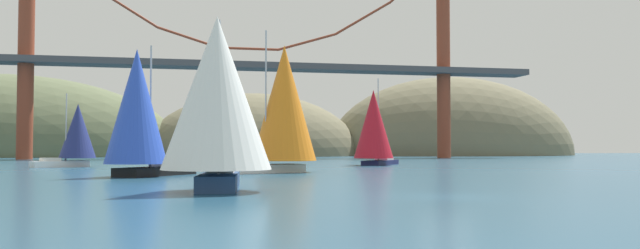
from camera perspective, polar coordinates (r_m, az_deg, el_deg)
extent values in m
plane|color=navy|center=(28.18, 11.56, -6.54)|extent=(360.00, 360.00, 0.00)
ellipsoid|color=#5B6647|center=(166.68, -27.13, -2.64)|extent=(84.73, 44.00, 39.51)
ellipsoid|color=#6B664C|center=(175.84, 12.03, -2.78)|extent=(70.70, 44.00, 43.43)
ellipsoid|color=#6B664C|center=(161.61, -6.12, -2.88)|extent=(56.11, 44.00, 32.35)
cylinder|color=brown|center=(125.79, -25.42, 6.84)|extent=(2.80, 2.80, 42.66)
cylinder|color=brown|center=(132.79, 11.29, 6.21)|extent=(2.80, 2.80, 42.66)
cube|color=#47474C|center=(122.34, -6.55, 5.35)|extent=(117.19, 6.00, 1.20)
cylinder|color=brown|center=(124.22, -17.42, 10.24)|extent=(11.86, 0.50, 7.48)
cylinder|color=brown|center=(122.62, -11.99, 7.83)|extent=(11.74, 0.50, 4.00)
cylinder|color=brown|center=(122.83, -6.54, 6.95)|extent=(11.60, 0.50, 0.50)
cylinder|color=brown|center=(124.71, -1.18, 7.62)|extent=(11.74, 0.50, 4.00)
cylinder|color=brown|center=(128.31, 4.00, 9.75)|extent=(11.86, 0.50, 7.48)
cube|color=white|center=(74.07, -22.80, -3.38)|extent=(6.02, 4.57, 0.69)
cube|color=beige|center=(73.72, -23.57, -2.97)|extent=(2.34, 2.17, 0.36)
cylinder|color=#B2B2B7|center=(74.28, -22.33, -0.22)|extent=(0.14, 0.14, 7.50)
cone|color=navy|center=(74.71, -21.40, -0.55)|extent=(5.45, 5.45, 6.11)
cube|color=black|center=(49.91, -14.84, -4.18)|extent=(6.17, 7.44, 0.68)
cube|color=beige|center=(50.96, -13.91, -3.56)|extent=(2.81, 2.96, 0.36)
cylinder|color=#B2B2B7|center=(49.39, -15.32, 1.64)|extent=(0.14, 0.14, 9.38)
cone|color=blue|center=(48.12, -16.54, 1.64)|extent=(6.42, 6.42, 8.59)
cube|color=#191E4C|center=(78.14, 5.59, -3.50)|extent=(6.67, 8.06, 0.57)
cube|color=beige|center=(79.55, 5.93, -3.14)|extent=(2.93, 3.15, 0.36)
cylinder|color=#B2B2B7|center=(77.40, 5.38, 0.47)|extent=(0.14, 0.14, 10.21)
cone|color=#B21423|center=(75.64, 4.95, 0.05)|extent=(6.74, 6.74, 8.32)
cube|color=white|center=(53.41, -5.82, -4.07)|extent=(8.68, 5.30, 0.73)
cube|color=beige|center=(52.73, -7.28, -3.50)|extent=(3.17, 2.71, 0.36)
cylinder|color=#B2B2B7|center=(53.94, -5.01, 2.53)|extent=(0.14, 0.14, 11.66)
cone|color=orange|center=(54.79, -3.31, 2.02)|extent=(7.35, 7.35, 10.22)
cube|color=navy|center=(33.24, -9.26, -5.18)|extent=(2.68, 7.44, 0.81)
cube|color=beige|center=(34.52, -9.13, -4.09)|extent=(1.70, 2.47, 0.36)
cylinder|color=#B2B2B7|center=(32.58, -9.29, 2.55)|extent=(0.14, 0.14, 8.04)
cone|color=white|center=(30.99, -9.47, 2.93)|extent=(5.95, 5.95, 7.59)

